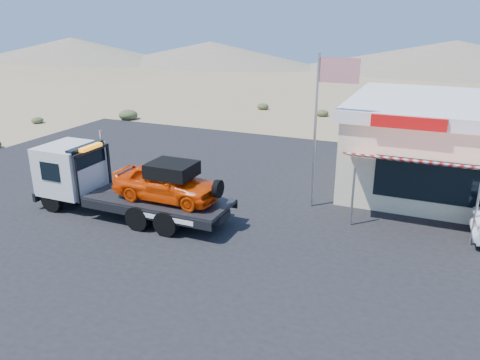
% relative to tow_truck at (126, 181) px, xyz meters
% --- Properties ---
extents(ground, '(120.00, 120.00, 0.00)m').
position_rel_tow_truck_xyz_m(ground, '(1.58, -0.89, -1.40)').
color(ground, '#907351').
rests_on(ground, ground).
extents(asphalt_lot, '(32.00, 24.00, 0.02)m').
position_rel_tow_truck_xyz_m(asphalt_lot, '(3.58, 2.11, -1.39)').
color(asphalt_lot, black).
rests_on(asphalt_lot, ground).
extents(tow_truck, '(7.76, 2.30, 2.59)m').
position_rel_tow_truck_xyz_m(tow_truck, '(0.00, 0.00, 0.00)').
color(tow_truck, black).
rests_on(tow_truck, asphalt_lot).
extents(jerky_store, '(10.40, 9.97, 3.90)m').
position_rel_tow_truck_xyz_m(jerky_store, '(12.08, 8.08, 0.59)').
color(jerky_store, beige).
rests_on(jerky_store, asphalt_lot).
extents(flagpole, '(1.55, 0.10, 6.00)m').
position_rel_tow_truck_xyz_m(flagpole, '(6.51, 3.61, 2.37)').
color(flagpole, '#99999E').
rests_on(flagpole, asphalt_lot).
extents(desert_scrub, '(22.69, 31.80, 0.75)m').
position_rel_tow_truck_xyz_m(desert_scrub, '(-10.45, 9.90, -1.11)').
color(desert_scrub, '#3C4927').
rests_on(desert_scrub, ground).
extents(distant_hills, '(126.00, 48.00, 4.20)m').
position_rel_tow_truck_xyz_m(distant_hills, '(-8.19, 54.25, 0.49)').
color(distant_hills, '#726B59').
rests_on(distant_hills, ground).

